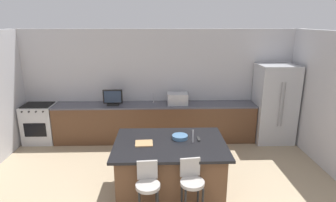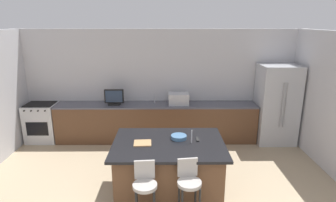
% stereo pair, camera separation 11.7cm
% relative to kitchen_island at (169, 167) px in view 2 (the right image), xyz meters
% --- Properties ---
extents(wall_back, '(7.08, 0.12, 2.68)m').
position_rel_kitchen_island_xyz_m(wall_back, '(-0.20, 2.61, 0.87)').
color(wall_back, '#BCBCC1').
rests_on(wall_back, ground_plane).
extents(counter_back, '(4.83, 0.62, 0.93)m').
position_rel_kitchen_island_xyz_m(counter_back, '(-0.28, 2.23, -0.01)').
color(counter_back, brown).
rests_on(counter_back, ground_plane).
extents(kitchen_island, '(1.84, 1.32, 0.93)m').
position_rel_kitchen_island_xyz_m(kitchen_island, '(0.00, 0.00, 0.00)').
color(kitchen_island, black).
rests_on(kitchen_island, ground_plane).
extents(refrigerator, '(0.89, 0.79, 1.88)m').
position_rel_kitchen_island_xyz_m(refrigerator, '(2.59, 2.15, 0.47)').
color(refrigerator, '#B7BABF').
rests_on(refrigerator, ground_plane).
extents(range_oven, '(0.72, 0.63, 0.95)m').
position_rel_kitchen_island_xyz_m(range_oven, '(-3.06, 2.23, -0.00)').
color(range_oven, '#B7BABF').
rests_on(range_oven, ground_plane).
extents(microwave, '(0.48, 0.36, 0.27)m').
position_rel_kitchen_island_xyz_m(microwave, '(0.26, 2.23, 0.59)').
color(microwave, '#B7BABF').
rests_on(microwave, counter_back).
extents(tv_monitor, '(0.45, 0.16, 0.38)m').
position_rel_kitchen_island_xyz_m(tv_monitor, '(-1.27, 2.18, 0.63)').
color(tv_monitor, black).
rests_on(tv_monitor, counter_back).
extents(sink_faucet_back, '(0.02, 0.02, 0.24)m').
position_rel_kitchen_island_xyz_m(sink_faucet_back, '(-0.32, 2.33, 0.57)').
color(sink_faucet_back, '#B2B2B7').
rests_on(sink_faucet_back, counter_back).
extents(sink_faucet_island, '(0.02, 0.02, 0.22)m').
position_rel_kitchen_island_xyz_m(sink_faucet_island, '(0.38, 0.00, 0.56)').
color(sink_faucet_island, '#B2B2B7').
rests_on(sink_faucet_island, kitchen_island).
extents(bar_stool_left, '(0.34, 0.35, 0.97)m').
position_rel_kitchen_island_xyz_m(bar_stool_left, '(-0.34, -0.82, 0.11)').
color(bar_stool_left, gray).
rests_on(bar_stool_left, ground_plane).
extents(bar_stool_right, '(0.34, 0.36, 0.98)m').
position_rel_kitchen_island_xyz_m(bar_stool_right, '(0.28, -0.78, 0.12)').
color(bar_stool_right, gray).
rests_on(bar_stool_right, ground_plane).
extents(fruit_bowl, '(0.27, 0.27, 0.06)m').
position_rel_kitchen_island_xyz_m(fruit_bowl, '(0.18, 0.16, 0.48)').
color(fruit_bowl, '#3F668C').
rests_on(fruit_bowl, kitchen_island).
extents(tv_remote, '(0.05, 0.17, 0.02)m').
position_rel_kitchen_island_xyz_m(tv_remote, '(0.49, 0.12, 0.46)').
color(tv_remote, black).
rests_on(tv_remote, kitchen_island).
extents(cutting_board, '(0.29, 0.26, 0.02)m').
position_rel_kitchen_island_xyz_m(cutting_board, '(-0.42, -0.03, 0.46)').
color(cutting_board, '#A87F51').
rests_on(cutting_board, kitchen_island).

